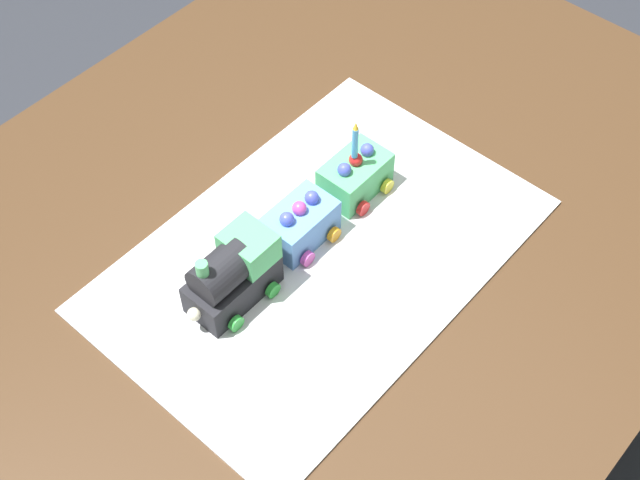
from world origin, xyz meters
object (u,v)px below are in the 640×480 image
Objects in this scene: cake_locomotive at (234,275)px; birthday_candle at (357,141)px; dining_table at (305,279)px; cake_car_tanker_mint_green at (356,176)px; cake_car_hopper_sky_blue at (301,225)px.

birthday_candle is (0.24, 0.00, 0.06)m from cake_locomotive.
cake_car_tanker_mint_green is at bearing -1.37° from dining_table.
cake_car_hopper_sky_blue is 1.54× the size of birthday_candle.
cake_locomotive reaches higher than cake_car_hopper_sky_blue.
birthday_candle reaches higher than cake_locomotive.
dining_table is 0.18m from cake_car_tanker_mint_green.
birthday_candle is at bearing 0.00° from cake_car_hopper_sky_blue.
dining_table is 14.00× the size of cake_car_tanker_mint_green.
cake_car_hopper_sky_blue is at bearing -0.00° from cake_locomotive.
dining_table is 14.00× the size of cake_car_hopper_sky_blue.
cake_locomotive is (-0.14, -0.00, 0.16)m from dining_table.
birthday_candle is at bearing 180.00° from cake_car_tanker_mint_green.
dining_table is 0.24m from birthday_candle.
cake_locomotive is 0.25m from cake_car_tanker_mint_green.
cake_car_hopper_sky_blue is at bearing -161.55° from dining_table.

